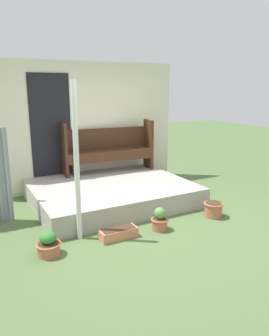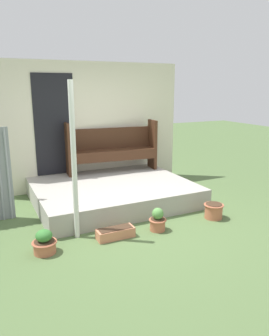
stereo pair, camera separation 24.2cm
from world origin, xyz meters
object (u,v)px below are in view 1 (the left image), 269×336
Objects in this scene: flower_pot_middle at (160,220)px; bench at (108,146)px; support_post at (77,163)px; flower_pot_left at (48,245)px; flower_pot_right at (213,209)px; planter_box_rect at (118,233)px.

bench is at bearing 84.67° from flower_pot_middle.
support_post is 1.12m from flower_pot_left.
support_post reaches higher than flower_pot_middle.
support_post is 6.72× the size of flower_pot_right.
flower_pot_middle is at bearing -89.76° from bench.
support_post is 6.18× the size of flower_pot_middle.
bench is 3.09m from flower_pot_left.
support_post is 2.48m from bench.
support_post is 1.14× the size of bench.
flower_pot_left is (-0.51, -0.27, -0.96)m from support_post.
support_post is at bearing 172.29° from flower_pot_right.
flower_pot_left is 1.66m from flower_pot_middle.
flower_pot_right is at bearing -7.71° from support_post.
flower_pot_middle is at bearing -3.51° from planter_box_rect.
flower_pot_left is 2.72m from flower_pot_right.
flower_pot_left is at bearing -123.39° from bench.
bench reaches higher than flower_pot_right.
support_post reaches higher than bench.
flower_pot_middle is (-0.22, -2.36, -0.73)m from bench.
bench is (1.37, 2.05, -0.21)m from support_post.
planter_box_rect is (0.99, 0.01, -0.07)m from flower_pot_left.
flower_pot_right is (1.06, 0.01, -0.02)m from flower_pot_middle.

